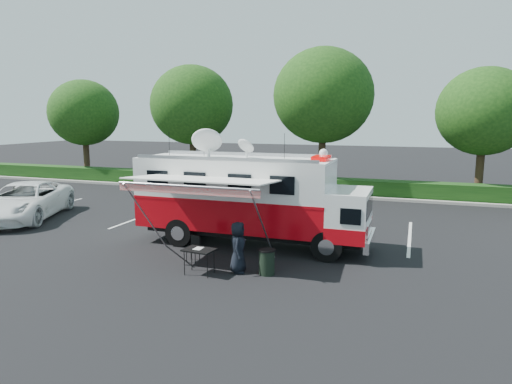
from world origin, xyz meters
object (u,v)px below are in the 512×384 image
command_truck (250,198)px  trash_bin (267,262)px  white_suv (26,219)px  folding_table (199,251)px

command_truck → trash_bin: bearing=-60.8°
command_truck → trash_bin: size_ratio=11.08×
command_truck → white_suv: bearing=176.8°
folding_table → trash_bin: size_ratio=1.27×
folding_table → trash_bin: bearing=18.4°
command_truck → white_suv: 11.45m
white_suv → folding_table: 11.73m
command_truck → white_suv: command_truck is taller
command_truck → folding_table: command_truck is taller
command_truck → folding_table: 3.65m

